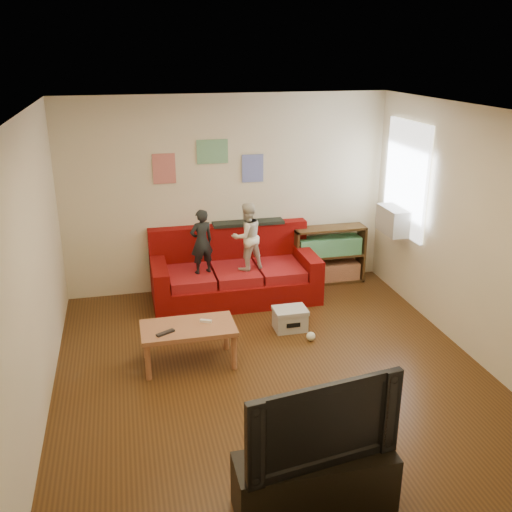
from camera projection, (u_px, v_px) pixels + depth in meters
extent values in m
cube|color=#4E2E12|center=(273.00, 375.00, 6.03)|extent=(4.50, 5.00, 0.01)
cube|color=white|center=(276.00, 112.00, 5.10)|extent=(4.50, 5.00, 0.01)
cube|color=beige|center=(228.00, 194.00, 7.86)|extent=(4.50, 0.01, 2.70)
cube|color=beige|center=(388.00, 399.00, 3.28)|extent=(4.50, 0.01, 2.70)
cube|color=beige|center=(31.00, 274.00, 5.08)|extent=(0.01, 5.00, 2.70)
cube|color=beige|center=(480.00, 238.00, 6.05)|extent=(0.01, 5.00, 2.70)
cube|color=maroon|center=(235.00, 287.00, 7.80)|extent=(2.22, 1.00, 0.33)
cube|color=maroon|center=(229.00, 246.00, 8.00)|extent=(2.22, 0.20, 0.61)
cube|color=maroon|center=(159.00, 273.00, 7.48)|extent=(0.20, 1.00, 0.28)
cube|color=maroon|center=(306.00, 261.00, 7.91)|extent=(0.20, 1.00, 0.28)
cube|color=maroon|center=(191.00, 278.00, 7.52)|extent=(0.58, 0.76, 0.13)
cube|color=maroon|center=(236.00, 274.00, 7.65)|extent=(0.58, 0.76, 0.13)
cube|color=maroon|center=(279.00, 270.00, 7.78)|extent=(0.58, 0.76, 0.13)
cube|color=black|center=(248.00, 223.00, 7.95)|extent=(1.00, 0.24, 0.04)
imported|color=black|center=(202.00, 242.00, 7.36)|extent=(0.36, 0.28, 0.86)
imported|color=silver|center=(247.00, 236.00, 7.48)|extent=(0.52, 0.46, 0.91)
cube|color=#B26D46|center=(188.00, 328.00, 6.10)|extent=(1.00, 0.55, 0.05)
cylinder|color=#B26D46|center=(148.00, 362.00, 5.87)|extent=(0.06, 0.06, 0.40)
cylinder|color=#B26D46|center=(234.00, 352.00, 6.07)|extent=(0.06, 0.06, 0.40)
cylinder|color=#B26D46|center=(146.00, 342.00, 6.29)|extent=(0.06, 0.06, 0.40)
cylinder|color=#B26D46|center=(226.00, 333.00, 6.48)|extent=(0.06, 0.06, 0.40)
cube|color=black|center=(165.00, 333.00, 5.92)|extent=(0.21, 0.14, 0.02)
cube|color=white|center=(206.00, 321.00, 6.17)|extent=(0.13, 0.09, 0.03)
cube|color=#483117|center=(295.00, 258.00, 8.18)|extent=(0.03, 0.31, 0.84)
cube|color=#483117|center=(361.00, 252.00, 8.40)|extent=(0.03, 0.31, 0.84)
cube|color=#483117|center=(327.00, 280.00, 8.42)|extent=(1.05, 0.31, 0.03)
cube|color=#483117|center=(330.00, 228.00, 8.15)|extent=(1.05, 0.31, 0.03)
cube|color=#483117|center=(328.00, 255.00, 8.29)|extent=(0.98, 0.31, 0.03)
cube|color=#8C5A3F|center=(328.00, 272.00, 8.38)|extent=(0.92, 0.26, 0.25)
cube|color=#3F8C58|center=(329.00, 246.00, 8.24)|extent=(0.92, 0.26, 0.25)
cube|color=white|center=(406.00, 179.00, 7.45)|extent=(0.04, 1.08, 1.48)
cube|color=#B7B2A3|center=(394.00, 220.00, 7.62)|extent=(0.28, 0.55, 0.35)
cube|color=#D87266|center=(164.00, 169.00, 7.52)|extent=(0.30, 0.01, 0.40)
cube|color=#72B27F|center=(212.00, 152.00, 7.59)|extent=(0.42, 0.01, 0.32)
cube|color=#727FCC|center=(253.00, 168.00, 7.79)|extent=(0.30, 0.01, 0.38)
cube|color=beige|center=(290.00, 321.00, 6.96)|extent=(0.38, 0.29, 0.23)
cube|color=beige|center=(290.00, 310.00, 6.91)|extent=(0.40, 0.31, 0.05)
cube|color=black|center=(294.00, 325.00, 6.82)|extent=(0.17, 0.00, 0.06)
cube|color=black|center=(315.00, 482.00, 4.22)|extent=(1.20, 0.40, 0.45)
imported|color=black|center=(318.00, 418.00, 4.03)|extent=(1.19, 0.33, 0.68)
sphere|color=white|center=(311.00, 336.00, 6.71)|extent=(0.12, 0.12, 0.11)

